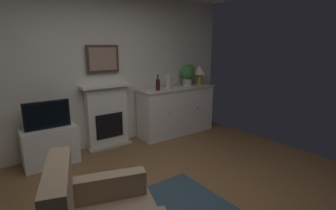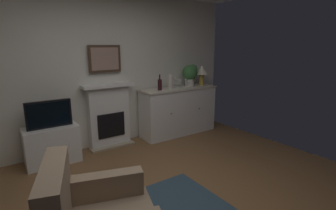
{
  "view_description": "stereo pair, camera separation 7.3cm",
  "coord_description": "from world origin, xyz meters",
  "px_view_note": "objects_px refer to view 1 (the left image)",
  "views": [
    {
      "loc": [
        -1.48,
        -1.97,
        1.73
      ],
      "look_at": [
        0.36,
        0.56,
        1.0
      ],
      "focal_mm": 27.35,
      "sensor_mm": 36.0,
      "label": 1
    },
    {
      "loc": [
        -1.42,
        -2.01,
        1.73
      ],
      "look_at": [
        0.36,
        0.56,
        1.0
      ],
      "focal_mm": 27.35,
      "sensor_mm": 36.0,
      "label": 2
    }
  ],
  "objects_px": {
    "wine_glass_right": "(184,81)",
    "tv_cabinet": "(50,146)",
    "table_lamp": "(199,71)",
    "tv_set": "(47,115)",
    "framed_picture": "(103,59)",
    "wine_glass_left": "(173,82)",
    "vase_decorative": "(168,82)",
    "wine_bottle": "(158,85)",
    "fireplace_unit": "(107,116)",
    "potted_plant_small": "(188,73)",
    "sideboard_cabinet": "(176,111)",
    "wine_glass_center": "(178,81)"
  },
  "relations": [
    {
      "from": "wine_bottle",
      "to": "tv_cabinet",
      "type": "bearing_deg",
      "value": 178.19
    },
    {
      "from": "wine_glass_right",
      "to": "tv_cabinet",
      "type": "relative_size",
      "value": 0.22
    },
    {
      "from": "wine_glass_center",
      "to": "framed_picture",
      "type": "bearing_deg",
      "value": 170.75
    },
    {
      "from": "tv_cabinet",
      "to": "sideboard_cabinet",
      "type": "bearing_deg",
      "value": -0.37
    },
    {
      "from": "framed_picture",
      "to": "tv_set",
      "type": "height_order",
      "value": "framed_picture"
    },
    {
      "from": "wine_bottle",
      "to": "tv_set",
      "type": "distance_m",
      "value": 1.91
    },
    {
      "from": "sideboard_cabinet",
      "to": "wine_glass_left",
      "type": "bearing_deg",
      "value": 175.92
    },
    {
      "from": "table_lamp",
      "to": "wine_glass_center",
      "type": "relative_size",
      "value": 2.42
    },
    {
      "from": "framed_picture",
      "to": "wine_glass_center",
      "type": "xyz_separation_m",
      "value": [
        1.41,
        -0.23,
        -0.46
      ]
    },
    {
      "from": "table_lamp",
      "to": "wine_glass_left",
      "type": "bearing_deg",
      "value": 179.53
    },
    {
      "from": "tv_cabinet",
      "to": "table_lamp",
      "type": "bearing_deg",
      "value": -0.29
    },
    {
      "from": "vase_decorative",
      "to": "wine_glass_left",
      "type": "bearing_deg",
      "value": 19.68
    },
    {
      "from": "vase_decorative",
      "to": "tv_set",
      "type": "height_order",
      "value": "vase_decorative"
    },
    {
      "from": "sideboard_cabinet",
      "to": "tv_cabinet",
      "type": "bearing_deg",
      "value": 179.63
    },
    {
      "from": "wine_bottle",
      "to": "framed_picture",
      "type": "bearing_deg",
      "value": 163.65
    },
    {
      "from": "tv_cabinet",
      "to": "tv_set",
      "type": "bearing_deg",
      "value": -90.0
    },
    {
      "from": "wine_glass_left",
      "to": "vase_decorative",
      "type": "bearing_deg",
      "value": -160.32
    },
    {
      "from": "sideboard_cabinet",
      "to": "potted_plant_small",
      "type": "height_order",
      "value": "potted_plant_small"
    },
    {
      "from": "wine_bottle",
      "to": "vase_decorative",
      "type": "height_order",
      "value": "wine_bottle"
    },
    {
      "from": "wine_glass_right",
      "to": "tv_set",
      "type": "distance_m",
      "value": 2.51
    },
    {
      "from": "table_lamp",
      "to": "vase_decorative",
      "type": "height_order",
      "value": "table_lamp"
    },
    {
      "from": "table_lamp",
      "to": "tv_set",
      "type": "height_order",
      "value": "table_lamp"
    },
    {
      "from": "framed_picture",
      "to": "table_lamp",
      "type": "height_order",
      "value": "framed_picture"
    },
    {
      "from": "sideboard_cabinet",
      "to": "tv_set",
      "type": "distance_m",
      "value": 2.37
    },
    {
      "from": "fireplace_unit",
      "to": "tv_set",
      "type": "height_order",
      "value": "fireplace_unit"
    },
    {
      "from": "vase_decorative",
      "to": "tv_cabinet",
      "type": "xyz_separation_m",
      "value": [
        -2.12,
        0.07,
        -0.79
      ]
    },
    {
      "from": "wine_bottle",
      "to": "table_lamp",
      "type": "bearing_deg",
      "value": 2.42
    },
    {
      "from": "wine_bottle",
      "to": "vase_decorative",
      "type": "relative_size",
      "value": 1.03
    },
    {
      "from": "table_lamp",
      "to": "tv_cabinet",
      "type": "bearing_deg",
      "value": 179.71
    },
    {
      "from": "fireplace_unit",
      "to": "vase_decorative",
      "type": "relative_size",
      "value": 3.91
    },
    {
      "from": "framed_picture",
      "to": "sideboard_cabinet",
      "type": "xyz_separation_m",
      "value": [
        1.38,
        -0.22,
        -1.05
      ]
    },
    {
      "from": "table_lamp",
      "to": "tv_cabinet",
      "type": "relative_size",
      "value": 0.53
    },
    {
      "from": "fireplace_unit",
      "to": "tv_cabinet",
      "type": "height_order",
      "value": "fireplace_unit"
    },
    {
      "from": "wine_glass_left",
      "to": "potted_plant_small",
      "type": "relative_size",
      "value": 0.38
    },
    {
      "from": "vase_decorative",
      "to": "potted_plant_small",
      "type": "xyz_separation_m",
      "value": [
        0.55,
        0.1,
        0.12
      ]
    },
    {
      "from": "tv_set",
      "to": "potted_plant_small",
      "type": "bearing_deg",
      "value": 1.15
    },
    {
      "from": "wine_bottle",
      "to": "tv_set",
      "type": "relative_size",
      "value": 0.47
    },
    {
      "from": "framed_picture",
      "to": "tv_cabinet",
      "type": "relative_size",
      "value": 0.73
    },
    {
      "from": "wine_glass_center",
      "to": "tv_cabinet",
      "type": "distance_m",
      "value": 2.51
    },
    {
      "from": "fireplace_unit",
      "to": "potted_plant_small",
      "type": "distance_m",
      "value": 1.82
    },
    {
      "from": "fireplace_unit",
      "to": "table_lamp",
      "type": "bearing_deg",
      "value": -5.15
    },
    {
      "from": "wine_glass_right",
      "to": "tv_cabinet",
      "type": "xyz_separation_m",
      "value": [
        -2.49,
        0.07,
        -0.77
      ]
    },
    {
      "from": "fireplace_unit",
      "to": "wine_glass_center",
      "type": "xyz_separation_m",
      "value": [
        1.41,
        -0.18,
        0.5
      ]
    },
    {
      "from": "framed_picture",
      "to": "wine_glass_left",
      "type": "distance_m",
      "value": 1.39
    },
    {
      "from": "wine_glass_left",
      "to": "potted_plant_small",
      "type": "bearing_deg",
      "value": 5.72
    },
    {
      "from": "framed_picture",
      "to": "table_lamp",
      "type": "relative_size",
      "value": 1.38
    },
    {
      "from": "tv_set",
      "to": "framed_picture",
      "type": "bearing_deg",
      "value": 13.31
    },
    {
      "from": "framed_picture",
      "to": "sideboard_cabinet",
      "type": "bearing_deg",
      "value": -9.18
    },
    {
      "from": "fireplace_unit",
      "to": "wine_glass_left",
      "type": "height_order",
      "value": "fireplace_unit"
    },
    {
      "from": "fireplace_unit",
      "to": "framed_picture",
      "type": "distance_m",
      "value": 0.96
    }
  ]
}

